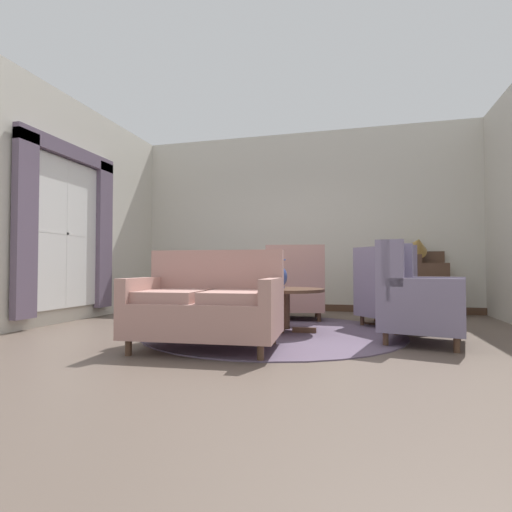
% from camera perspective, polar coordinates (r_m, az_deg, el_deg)
% --- Properties ---
extents(ground, '(8.61, 8.61, 0.00)m').
position_cam_1_polar(ground, '(4.55, 1.59, -11.50)').
color(ground, brown).
extents(wall_back, '(6.31, 0.08, 3.27)m').
position_cam_1_polar(wall_back, '(7.37, 6.56, 5.00)').
color(wall_back, beige).
rests_on(wall_back, ground).
extents(wall_left, '(0.08, 4.03, 3.27)m').
position_cam_1_polar(wall_left, '(6.69, -23.37, 5.82)').
color(wall_left, beige).
rests_on(wall_left, ground).
extents(baseboard_back, '(6.15, 0.03, 0.12)m').
position_cam_1_polar(baseboard_back, '(7.30, 6.55, -7.33)').
color(baseboard_back, '#4C3323').
rests_on(baseboard_back, ground).
extents(area_rug, '(3.09, 3.09, 0.01)m').
position_cam_1_polar(area_rug, '(4.84, 2.39, -10.84)').
color(area_rug, '#5B4C60').
rests_on(area_rug, ground).
extents(window_with_curtains, '(0.12, 1.87, 2.38)m').
position_cam_1_polar(window_with_curtains, '(6.23, -25.40, 4.37)').
color(window_with_curtains, silver).
extents(coffee_table, '(0.92, 0.92, 0.53)m').
position_cam_1_polar(coffee_table, '(4.75, 4.30, -5.78)').
color(coffee_table, '#4C3323').
rests_on(coffee_table, ground).
extents(porcelain_vase, '(0.15, 0.15, 0.35)m').
position_cam_1_polar(porcelain_vase, '(4.77, 3.64, -2.83)').
color(porcelain_vase, '#384C93').
rests_on(porcelain_vase, coffee_table).
extents(settee, '(1.44, 0.95, 0.96)m').
position_cam_1_polar(settee, '(3.84, -7.06, -7.16)').
color(settee, tan).
rests_on(settee, ground).
extents(armchair_back_corner, '(0.95, 0.94, 1.10)m').
position_cam_1_polar(armchair_back_corner, '(5.93, 5.66, -4.81)').
color(armchair_back_corner, tan).
rests_on(armchair_back_corner, ground).
extents(armchair_near_sideboard, '(1.17, 1.16, 1.00)m').
position_cam_1_polar(armchair_near_sideboard, '(5.84, -6.63, -5.20)').
color(armchair_near_sideboard, slate).
rests_on(armchair_near_sideboard, ground).
extents(armchair_near_window, '(0.96, 1.01, 1.05)m').
position_cam_1_polar(armchair_near_window, '(4.44, 21.88, -5.81)').
color(armchair_near_window, slate).
rests_on(armchair_near_window, ground).
extents(armchair_foreground_right, '(1.19, 1.19, 1.04)m').
position_cam_1_polar(armchair_foreground_right, '(5.41, 19.50, -5.21)').
color(armchair_foreground_right, slate).
rests_on(armchair_foreground_right, ground).
extents(side_table, '(0.59, 0.59, 0.69)m').
position_cam_1_polar(side_table, '(5.73, 16.97, -5.21)').
color(side_table, '#4C3323').
rests_on(side_table, ground).
extents(sideboard, '(1.03, 0.43, 1.05)m').
position_cam_1_polar(sideboard, '(7.02, 21.71, -3.95)').
color(sideboard, '#4C3323').
rests_on(sideboard, ground).
extents(gramophone, '(0.36, 0.45, 0.52)m').
position_cam_1_polar(gramophone, '(6.94, 22.14, 1.12)').
color(gramophone, '#4C3323').
rests_on(gramophone, sideboard).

